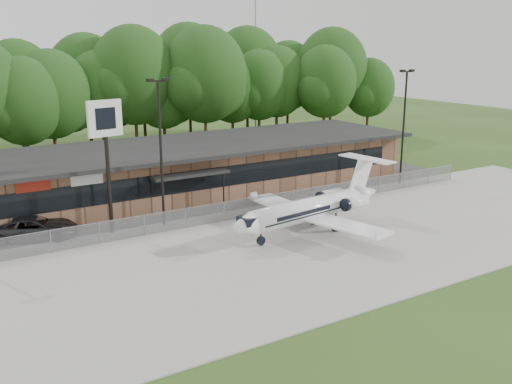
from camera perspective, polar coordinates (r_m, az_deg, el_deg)
ground at (r=30.29m, az=12.47°, el=-10.07°), size 160.00×160.00×0.00m
apron at (r=35.94m, az=3.59°, el=-5.62°), size 64.00×18.00×0.08m
parking_lot at (r=45.33m, az=-4.81°, el=-1.29°), size 50.00×9.00×0.06m
terminal at (r=48.69m, az=-7.25°, el=2.38°), size 41.00×11.65×4.30m
fence at (r=41.31m, az=-2.00°, el=-1.78°), size 46.00×0.04×1.52m
treeline at (r=64.66m, az=-14.20°, el=9.88°), size 72.00×12.00×15.00m
radio_mast at (r=79.20m, az=-0.04°, el=14.77°), size 0.20×0.20×25.00m
light_pole_mid at (r=39.31m, az=-9.52°, el=4.96°), size 1.55×0.30×10.23m
light_pole_right at (r=52.39m, az=14.59°, el=7.12°), size 1.55×0.30×10.23m
business_jet at (r=38.55m, az=5.65°, el=-1.73°), size 13.62×12.18×4.58m
suv at (r=40.01m, az=-21.29°, el=-3.38°), size 6.05×4.15×1.54m
pole_sign at (r=38.25m, az=-14.80°, el=5.75°), size 2.36×0.67×8.97m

